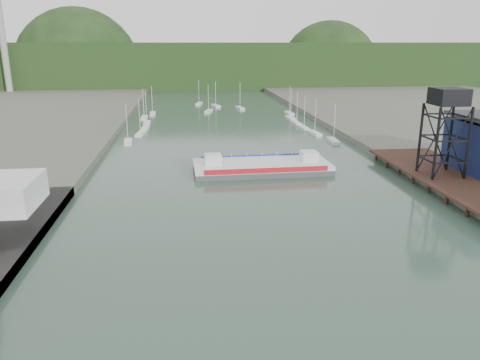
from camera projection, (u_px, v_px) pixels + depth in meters
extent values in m
cylinder|color=black|center=(457.00, 205.00, 75.20)|extent=(0.60, 0.60, 2.20)
cylinder|color=black|center=(437.00, 144.00, 82.62)|extent=(0.50, 0.50, 13.00)
cylinder|color=black|center=(468.00, 143.00, 83.28)|extent=(0.50, 0.50, 13.00)
cylinder|color=black|center=(420.00, 138.00, 88.34)|extent=(0.50, 0.50, 13.00)
cylinder|color=black|center=(450.00, 137.00, 89.00)|extent=(0.50, 0.50, 13.00)
cube|color=black|center=(449.00, 97.00, 83.55)|extent=(5.50, 5.50, 3.00)
cube|color=silver|center=(128.00, 142.00, 125.01)|extent=(2.67, 7.65, 0.90)
cube|color=silver|center=(140.00, 134.00, 136.13)|extent=(2.81, 7.67, 0.90)
cube|color=silver|center=(145.00, 129.00, 144.64)|extent=(2.35, 7.59, 0.90)
cube|color=silver|center=(147.00, 123.00, 154.08)|extent=(2.01, 7.50, 0.90)
cube|color=silver|center=(144.00, 118.00, 165.55)|extent=(2.00, 7.50, 0.90)
cube|color=silver|center=(153.00, 114.00, 175.18)|extent=(2.16, 7.54, 0.90)
cube|color=silver|center=(333.00, 141.00, 126.44)|extent=(2.53, 7.62, 0.90)
cube|color=silver|center=(315.00, 133.00, 137.14)|extent=(2.76, 7.67, 0.90)
cube|color=silver|center=(304.00, 128.00, 145.40)|extent=(2.22, 7.56, 0.90)
cube|color=silver|center=(297.00, 123.00, 153.95)|extent=(2.18, 7.54, 0.90)
cube|color=silver|center=(291.00, 118.00, 164.57)|extent=(2.46, 7.61, 0.90)
cube|color=silver|center=(289.00, 113.00, 175.87)|extent=(2.48, 7.61, 0.90)
cube|color=silver|center=(209.00, 111.00, 181.16)|extent=(3.78, 7.76, 0.90)
cube|color=silver|center=(240.00, 108.00, 190.23)|extent=(3.31, 7.74, 0.90)
cube|color=silver|center=(216.00, 106.00, 196.82)|extent=(3.76, 7.76, 0.90)
cube|color=silver|center=(199.00, 104.00, 203.70)|extent=(3.40, 7.74, 0.90)
cylinder|color=gray|center=(2.00, 34.00, 233.38)|extent=(3.20, 3.20, 60.00)
cube|color=black|center=(202.00, 64.00, 311.63)|extent=(500.00, 120.00, 28.00)
sphere|color=black|center=(79.00, 71.00, 303.95)|extent=(80.00, 80.00, 80.00)
sphere|color=black|center=(329.00, 72.00, 332.76)|extent=(70.00, 70.00, 70.00)
cube|color=#464649|center=(262.00, 169.00, 97.50)|extent=(28.42, 12.04, 1.12)
cube|color=silver|center=(262.00, 164.00, 97.22)|extent=(28.42, 12.04, 0.90)
cube|color=red|center=(267.00, 170.00, 91.76)|extent=(24.74, 0.87, 1.01)
cube|color=navy|center=(257.00, 157.00, 102.55)|extent=(24.74, 0.87, 1.01)
cube|color=silver|center=(213.00, 160.00, 95.45)|extent=(3.47, 3.47, 2.25)
cube|color=silver|center=(309.00, 156.00, 98.23)|extent=(3.47, 3.47, 2.25)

